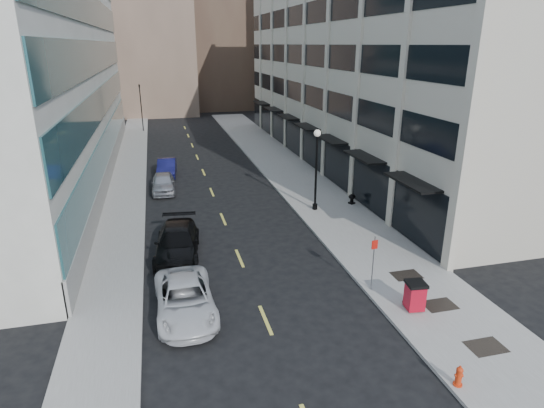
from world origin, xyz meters
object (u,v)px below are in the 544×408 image
lamppost (316,162)px  traffic_signal (139,87)px  sign_post (374,256)px  urn_planter (352,198)px  car_silver_sedan (163,183)px  car_black_pickup (177,243)px  trash_bin (415,295)px  fire_hydrant (459,376)px  car_blue_sedan (167,168)px  car_white_van (185,299)px

lamppost → traffic_signal: bearing=109.2°
sign_post → urn_planter: size_ratio=3.84×
traffic_signal → car_silver_sedan: traffic_signal is taller
car_black_pickup → trash_bin: size_ratio=4.30×
lamppost → urn_planter: size_ratio=8.13×
fire_hydrant → car_black_pickup: bearing=141.2°
car_blue_sedan → sign_post: (8.50, -22.72, 1.12)m
lamppost → car_black_pickup: bearing=-152.9°
car_white_van → sign_post: 8.58m
car_black_pickup → car_blue_sedan: bearing=96.3°
traffic_signal → lamppost: size_ratio=1.23×
car_white_van → sign_post: sign_post is taller
lamppost → sign_post: (-1.08, -10.94, -1.63)m
traffic_signal → fire_hydrant: size_ratio=9.14×
sign_post → urn_planter: bearing=63.5°
car_blue_sedan → trash_bin: car_blue_sedan is taller
traffic_signal → car_silver_sedan: size_ratio=1.62×
car_silver_sedan → car_blue_sedan: (0.43, 4.71, -0.01)m
car_white_van → fire_hydrant: car_white_van is taller
car_silver_sedan → lamppost: size_ratio=0.76×
trash_bin → lamppost: 13.20m
car_blue_sedan → urn_planter: size_ratio=6.33×
lamppost → urn_planter: 4.16m
car_silver_sedan → sign_post: (8.93, -18.01, 1.11)m
car_black_pickup → sign_post: 10.48m
car_blue_sedan → lamppost: lamppost is taller
car_white_van → urn_planter: bearing=40.7°
car_blue_sedan → lamppost: (9.58, -11.77, 2.75)m
sign_post → car_black_pickup: bearing=137.5°
car_white_van → urn_planter: 16.75m
fire_hydrant → urn_planter: size_ratio=1.10×
car_blue_sedan → fire_hydrant: bearing=-69.1°
trash_bin → urn_planter: trash_bin is taller
lamppost → urn_planter: (2.94, 0.46, -2.90)m
car_blue_sedan → lamppost: bearing=-46.1°
lamppost → sign_post: bearing=-95.6°
car_white_van → lamppost: size_ratio=0.93×
car_white_van → car_blue_sedan: 22.43m
car_black_pickup → lamppost: bearing=33.4°
car_black_pickup → fire_hydrant: car_black_pickup is taller
traffic_signal → fire_hydrant: 52.88m
trash_bin → sign_post: (-1.02, 1.99, 1.00)m
car_black_pickup → car_blue_sedan: 16.67m
car_black_pickup → car_blue_sedan: size_ratio=1.27×
car_blue_sedan → urn_planter: car_blue_sedan is taller
car_blue_sedan → traffic_signal: bearing=100.6°
traffic_signal → trash_bin: 48.70m
car_blue_sedan → fire_hydrant: 30.43m
car_blue_sedan → urn_planter: 16.88m
sign_post → car_silver_sedan: bearing=109.3°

